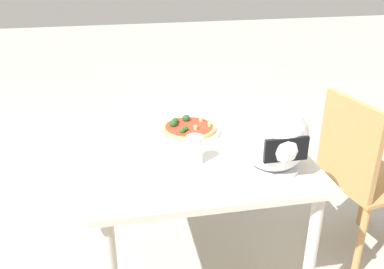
{
  "coord_description": "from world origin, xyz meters",
  "views": [
    {
      "loc": [
        0.34,
        1.69,
        1.57
      ],
      "look_at": [
        -0.0,
        -0.07,
        0.73
      ],
      "focal_mm": 39.3,
      "sensor_mm": 36.0,
      "label": 1
    }
  ],
  "objects": [
    {
      "name": "motorcycle_helmet",
      "position": [
        -0.27,
        0.27,
        0.84
      ],
      "size": [
        0.28,
        0.28,
        0.28
      ],
      "color": "silver",
      "rests_on": "dining_table"
    },
    {
      "name": "drinking_glass",
      "position": [
        0.03,
        0.16,
        0.77
      ],
      "size": [
        0.07,
        0.07,
        0.12
      ],
      "primitive_type": "cylinder",
      "color": "silver",
      "rests_on": "dining_table"
    },
    {
      "name": "ground_plane",
      "position": [
        0.0,
        0.0,
        0.0
      ],
      "size": [
        14.0,
        14.0,
        0.0
      ],
      "primitive_type": "plane",
      "color": "#B2ADA3"
    },
    {
      "name": "pizza_plate",
      "position": [
        -0.0,
        -0.14,
        0.72
      ],
      "size": [
        0.31,
        0.31,
        0.01
      ],
      "primitive_type": "cylinder",
      "color": "white",
      "rests_on": "dining_table"
    },
    {
      "name": "chair_side",
      "position": [
        -0.83,
        0.06,
        0.51
      ],
      "size": [
        0.47,
        0.47,
        0.9
      ],
      "color": "#B7844C",
      "rests_on": "ground"
    },
    {
      "name": "pizza",
      "position": [
        0.0,
        -0.14,
        0.74
      ],
      "size": [
        0.26,
        0.26,
        0.05
      ],
      "color": "tan",
      "rests_on": "pizza_plate"
    },
    {
      "name": "dining_table",
      "position": [
        0.0,
        0.0,
        0.63
      ],
      "size": [
        0.93,
        0.99,
        0.71
      ],
      "color": "beige",
      "rests_on": "ground"
    }
  ]
}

